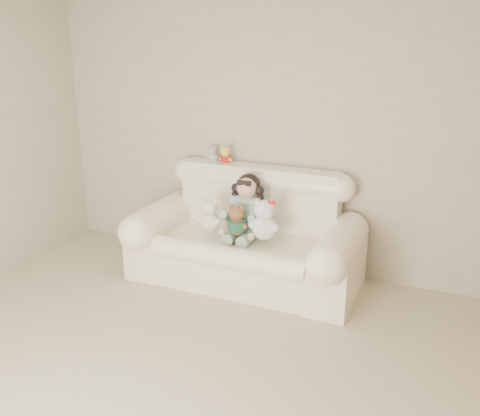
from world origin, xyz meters
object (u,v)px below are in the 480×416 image
at_px(seated_child, 247,205).
at_px(white_cat, 264,215).
at_px(sofa, 244,229).
at_px(cream_teddy, 210,212).
at_px(brown_teddy, 237,217).

distance_m(seated_child, white_cat, 0.32).
distance_m(sofa, white_cat, 0.34).
distance_m(seated_child, cream_teddy, 0.35).
bearing_deg(white_cat, seated_child, 116.98).
bearing_deg(white_cat, cream_teddy, 157.49).
relative_size(seated_child, white_cat, 1.37).
relative_size(brown_teddy, cream_teddy, 0.91).
bearing_deg(cream_teddy, seated_child, 38.38).
xyz_separation_m(white_cat, cream_teddy, (-0.52, -0.02, -0.03)).
bearing_deg(sofa, seated_child, 95.10).
height_order(seated_child, brown_teddy, seated_child).
relative_size(sofa, cream_teddy, 5.65).
bearing_deg(sofa, cream_teddy, -154.69).
xyz_separation_m(sofa, cream_teddy, (-0.28, -0.13, 0.17)).
bearing_deg(sofa, brown_teddy, -97.26).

